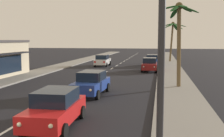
% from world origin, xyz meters
% --- Properties ---
extents(sidewalk_right, '(3.20, 110.00, 0.14)m').
position_xyz_m(sidewalk_right, '(7.80, 20.00, 0.07)').
color(sidewalk_right, gray).
rests_on(sidewalk_right, ground).
extents(sidewalk_left, '(3.20, 110.00, 0.14)m').
position_xyz_m(sidewalk_left, '(-7.80, 20.00, 0.07)').
color(sidewalk_left, gray).
rests_on(sidewalk_left, ground).
extents(lane_markings, '(4.28, 89.63, 0.01)m').
position_xyz_m(lane_markings, '(0.44, 20.53, 0.00)').
color(lane_markings, silver).
rests_on(lane_markings, ground).
extents(sedan_lead_at_stop_bar, '(2.07, 4.50, 1.68)m').
position_xyz_m(sedan_lead_at_stop_bar, '(1.87, 3.44, 0.85)').
color(sedan_lead_at_stop_bar, red).
rests_on(sedan_lead_at_stop_bar, ground).
extents(sedan_third_in_queue, '(2.10, 4.51, 1.68)m').
position_xyz_m(sedan_third_in_queue, '(1.67, 10.57, 0.85)').
color(sedan_third_in_queue, navy).
rests_on(sedan_third_in_queue, ground).
extents(sedan_oncoming_far, '(1.98, 4.46, 1.68)m').
position_xyz_m(sedan_oncoming_far, '(-1.99, 31.03, 0.85)').
color(sedan_oncoming_far, silver).
rests_on(sedan_oncoming_far, ground).
extents(sedan_parked_nearest_kerb, '(1.96, 4.46, 1.68)m').
position_xyz_m(sedan_parked_nearest_kerb, '(5.30, 32.42, 0.85)').
color(sedan_parked_nearest_kerb, navy).
rests_on(sedan_parked_nearest_kerb, ground).
extents(sedan_parked_mid_kerb, '(1.96, 4.46, 1.68)m').
position_xyz_m(sedan_parked_mid_kerb, '(5.19, 25.71, 0.85)').
color(sedan_parked_mid_kerb, maroon).
rests_on(sedan_parked_mid_kerb, ground).
extents(palm_right_second, '(3.25, 3.02, 6.88)m').
position_xyz_m(palm_right_second, '(7.92, 14.37, 4.96)').
color(palm_right_second, brown).
rests_on(palm_right_second, ground).
extents(palm_right_farthest, '(4.57, 4.35, 6.99)m').
position_xyz_m(palm_right_farthest, '(8.48, 40.11, 5.41)').
color(palm_right_farthest, brown).
rests_on(palm_right_farthest, ground).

